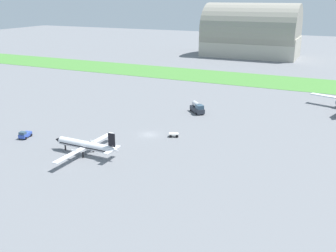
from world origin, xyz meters
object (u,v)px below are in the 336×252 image
airplane_foreground_turboprop (86,145)px  pushback_tug_by_runway (25,135)px  fuel_truck_midfield (197,108)px  baggage_cart_near_gate (174,135)px

airplane_foreground_turboprop → pushback_tug_by_runway: (-20.86, 2.50, -1.39)m
fuel_truck_midfield → pushback_tug_by_runway: bearing=-82.6°
baggage_cart_near_gate → fuel_truck_midfield: size_ratio=0.45×
airplane_foreground_turboprop → fuel_truck_midfield: bearing=-103.6°
airplane_foreground_turboprop → baggage_cart_near_gate: size_ratio=7.29×
fuel_truck_midfield → pushback_tug_by_runway: fuel_truck_midfield is taller
baggage_cart_near_gate → pushback_tug_by_runway: 38.31m
airplane_foreground_turboprop → baggage_cart_near_gate: airplane_foreground_turboprop is taller
airplane_foreground_turboprop → fuel_truck_midfield: 43.73m
airplane_foreground_turboprop → fuel_truck_midfield: airplane_foreground_turboprop is taller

